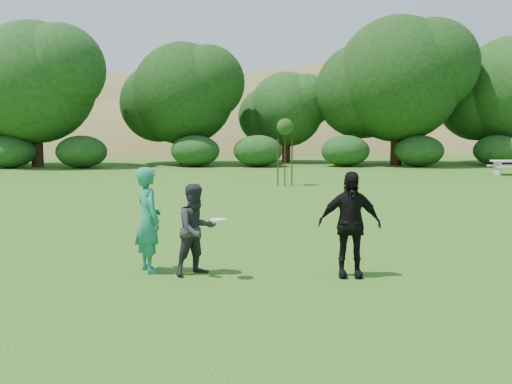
{
  "coord_description": "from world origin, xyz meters",
  "views": [
    {
      "loc": [
        -0.38,
        -9.19,
        2.5
      ],
      "look_at": [
        0.0,
        3.0,
        1.1
      ],
      "focal_mm": 40.0,
      "sensor_mm": 36.0,
      "label": 1
    }
  ],
  "objects_px": {
    "player_teal": "(148,220)",
    "player_black": "(349,224)",
    "player_grey": "(196,229)",
    "picnic_table": "(510,165)",
    "sapling": "(285,129)"
  },
  "relations": [
    {
      "from": "player_teal",
      "to": "player_black",
      "type": "xyz_separation_m",
      "value": [
        3.4,
        -0.43,
        -0.02
      ]
    },
    {
      "from": "player_teal",
      "to": "player_black",
      "type": "distance_m",
      "value": 3.42
    },
    {
      "from": "player_teal",
      "to": "player_grey",
      "type": "relative_size",
      "value": 1.17
    },
    {
      "from": "player_black",
      "to": "player_teal",
      "type": "bearing_deg",
      "value": 176.1
    },
    {
      "from": "player_black",
      "to": "player_grey",
      "type": "bearing_deg",
      "value": 178.59
    },
    {
      "from": "player_teal",
      "to": "picnic_table",
      "type": "xyz_separation_m",
      "value": [
        15.73,
        19.58,
        -0.39
      ]
    },
    {
      "from": "player_black",
      "to": "picnic_table",
      "type": "bearing_deg",
      "value": 61.69
    },
    {
      "from": "player_teal",
      "to": "sapling",
      "type": "bearing_deg",
      "value": -42.32
    },
    {
      "from": "player_teal",
      "to": "player_black",
      "type": "height_order",
      "value": "player_teal"
    },
    {
      "from": "sapling",
      "to": "picnic_table",
      "type": "distance_m",
      "value": 13.37
    },
    {
      "from": "player_grey",
      "to": "sapling",
      "type": "relative_size",
      "value": 0.54
    },
    {
      "from": "picnic_table",
      "to": "player_teal",
      "type": "bearing_deg",
      "value": -128.78
    },
    {
      "from": "player_teal",
      "to": "sapling",
      "type": "xyz_separation_m",
      "value": [
        3.53,
        14.45,
        1.51
      ]
    },
    {
      "from": "player_teal",
      "to": "player_grey",
      "type": "bearing_deg",
      "value": -133.23
    },
    {
      "from": "player_teal",
      "to": "player_black",
      "type": "bearing_deg",
      "value": -125.84
    }
  ]
}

